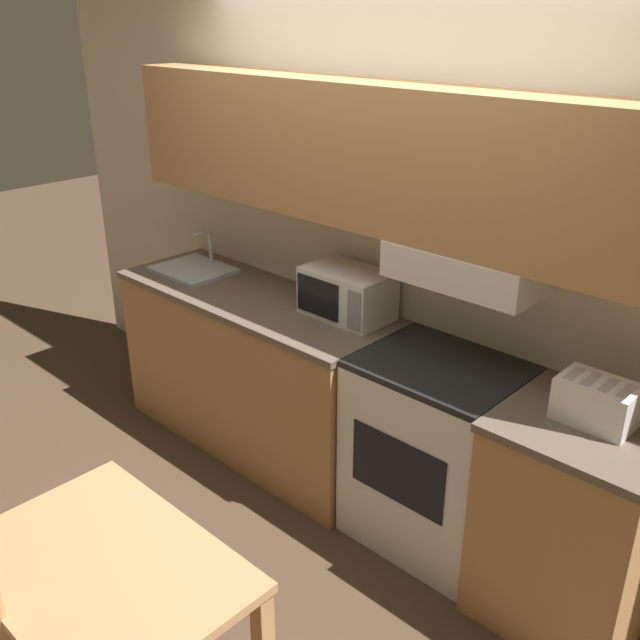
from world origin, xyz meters
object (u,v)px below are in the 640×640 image
(stove_range, at_px, (435,453))
(sink_basin, at_px, (194,269))
(dining_table, at_px, (107,592))
(microwave, at_px, (347,293))
(toaster, at_px, (597,402))

(stove_range, height_order, sink_basin, sink_basin)
(sink_basin, relative_size, dining_table, 0.46)
(sink_basin, height_order, dining_table, sink_basin)
(stove_range, bearing_deg, microwave, 170.05)
(stove_range, distance_m, microwave, 0.90)
(stove_range, bearing_deg, sink_basin, -179.54)
(microwave, bearing_deg, stove_range, -9.95)
(microwave, distance_m, toaster, 1.36)
(sink_basin, bearing_deg, microwave, 6.74)
(stove_range, xyz_separation_m, toaster, (0.69, -0.00, 0.56))
(microwave, xyz_separation_m, sink_basin, (-1.10, -0.13, -0.11))
(stove_range, relative_size, dining_table, 0.99)
(toaster, bearing_deg, microwave, 175.01)
(toaster, xyz_separation_m, sink_basin, (-2.45, -0.01, -0.07))
(microwave, xyz_separation_m, toaster, (1.35, -0.12, -0.04))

